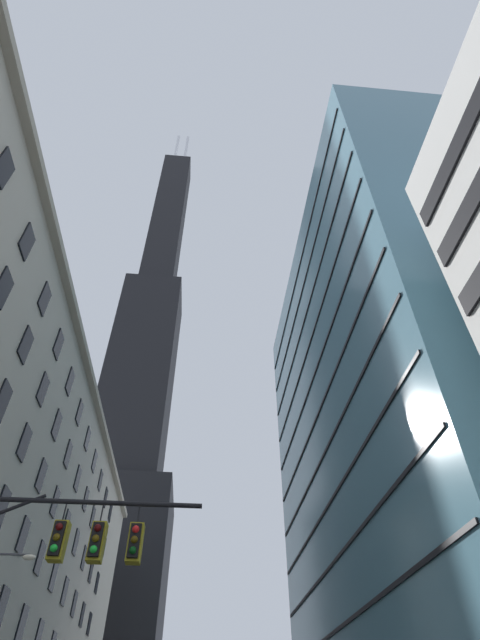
% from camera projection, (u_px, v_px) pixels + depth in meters
% --- Properties ---
extents(dark_skyscraper, '(22.35, 22.35, 201.31)m').
position_uv_depth(dark_skyscraper, '(133.00, 419.00, 108.41)').
color(dark_skyscraper, black).
rests_on(dark_skyscraper, ground).
extents(glass_office_midrise, '(17.39, 39.84, 48.41)m').
position_uv_depth(glass_office_midrise, '(409.00, 420.00, 42.80)').
color(glass_office_midrise, teal).
rests_on(glass_office_midrise, ground).
extents(traffic_signal_mast, '(7.89, 0.63, 7.26)m').
position_uv_depth(traffic_signal_mast, '(37.00, 564.00, 12.45)').
color(traffic_signal_mast, black).
rests_on(traffic_signal_mast, sidewalk_left).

